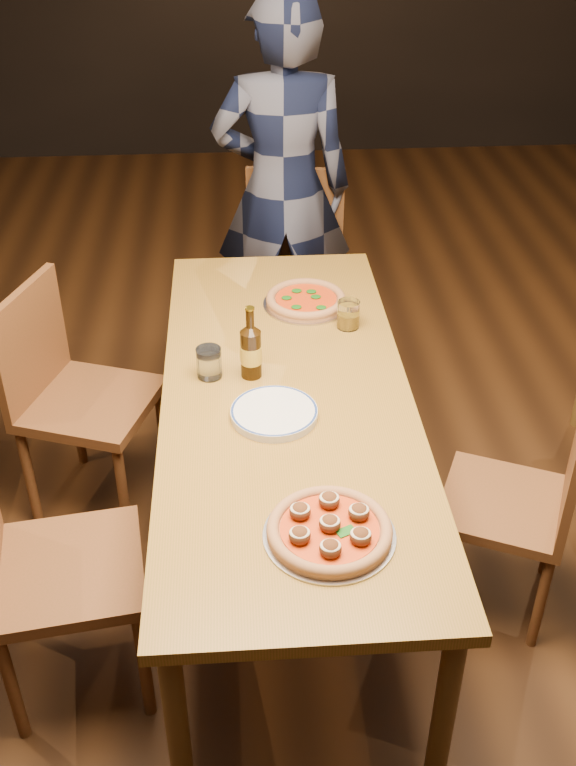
{
  "coord_description": "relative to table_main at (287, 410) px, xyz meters",
  "views": [
    {
      "loc": [
        -0.15,
        -2.24,
        2.31
      ],
      "look_at": [
        0.0,
        -0.05,
        0.82
      ],
      "focal_mm": 40.0,
      "sensor_mm": 36.0,
      "label": 1
    }
  ],
  "objects": [
    {
      "name": "amber_glass",
      "position": [
        0.25,
        0.4,
        0.12
      ],
      "size": [
        0.08,
        0.08,
        0.1
      ],
      "primitive_type": "cylinder",
      "color": "#A27512",
      "rests_on": "table_main"
    },
    {
      "name": "water_glass",
      "position": [
        -0.25,
        0.11,
        0.12
      ],
      "size": [
        0.08,
        0.08,
        0.1
      ],
      "primitive_type": "cylinder",
      "color": "white",
      "rests_on": "table_main"
    },
    {
      "name": "pizza_meatball",
      "position": [
        0.07,
        -0.66,
        0.1
      ],
      "size": [
        0.34,
        0.34,
        0.06
      ],
      "rotation": [
        0.0,
        0.0,
        0.17
      ],
      "color": "#B7B7BF",
      "rests_on": "table_main"
    },
    {
      "name": "chair_main_e",
      "position": [
        0.7,
        -0.21,
        -0.25
      ],
      "size": [
        0.53,
        0.53,
        0.85
      ],
      "primitive_type": null,
      "rotation": [
        0.0,
        0.0,
        -2.0
      ],
      "color": "#573816",
      "rests_on": "ground"
    },
    {
      "name": "pizza_margherita",
      "position": [
        0.11,
        0.57,
        0.09
      ],
      "size": [
        0.32,
        0.32,
        0.04
      ],
      "rotation": [
        0.0,
        0.0,
        0.01
      ],
      "color": "#B7B7BF",
      "rests_on": "table_main"
    },
    {
      "name": "room_shell",
      "position": [
        0.0,
        0.0,
        1.18
      ],
      "size": [
        9.0,
        9.0,
        9.0
      ],
      "color": "black",
      "rests_on": "ground"
    },
    {
      "name": "chair_main_sw",
      "position": [
        -0.71,
        0.39,
        -0.2
      ],
      "size": [
        0.57,
        0.57,
        0.95
      ],
      "primitive_type": null,
      "rotation": [
        0.0,
        0.0,
        1.24
      ],
      "color": "#573816",
      "rests_on": "ground"
    },
    {
      "name": "beer_bottle",
      "position": [
        -0.11,
        0.11,
        0.16
      ],
      "size": [
        0.07,
        0.07,
        0.25
      ],
      "rotation": [
        0.0,
        0.0,
        0.28
      ],
      "color": "black",
      "rests_on": "table_main"
    },
    {
      "name": "chair_main_nw",
      "position": [
        -0.67,
        -0.45,
        -0.21
      ],
      "size": [
        0.5,
        0.5,
        0.94
      ],
      "primitive_type": null,
      "rotation": [
        0.0,
        0.0,
        1.71
      ],
      "color": "#573816",
      "rests_on": "ground"
    },
    {
      "name": "diner",
      "position": [
        0.08,
        1.44,
        0.19
      ],
      "size": [
        0.64,
        0.43,
        1.74
      ],
      "primitive_type": "imported",
      "rotation": [
        0.0,
        0.0,
        3.12
      ],
      "color": "black",
      "rests_on": "ground"
    },
    {
      "name": "ground",
      "position": [
        0.0,
        0.0,
        -0.68
      ],
      "size": [
        9.0,
        9.0,
        0.0
      ],
      "primitive_type": "plane",
      "color": "black"
    },
    {
      "name": "table_main",
      "position": [
        0.0,
        0.0,
        0.0
      ],
      "size": [
        0.8,
        2.0,
        0.75
      ],
      "color": "brown",
      "rests_on": "ground"
    },
    {
      "name": "chair_end",
      "position": [
        0.12,
        1.32,
        -0.19
      ],
      "size": [
        0.51,
        0.51,
        0.98
      ],
      "primitive_type": null,
      "rotation": [
        0.0,
        0.0,
        -0.12
      ],
      "color": "#573816",
      "rests_on": "ground"
    },
    {
      "name": "plate_stack",
      "position": [
        -0.05,
        -0.13,
        0.08
      ],
      "size": [
        0.27,
        0.27,
        0.03
      ],
      "primitive_type": "cylinder",
      "color": "white",
      "rests_on": "table_main"
    }
  ]
}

